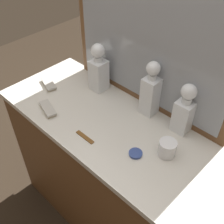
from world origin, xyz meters
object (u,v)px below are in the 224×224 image
at_px(tortoiseshell_comb, 85,137).
at_px(crystal_tumbler_center, 167,149).
at_px(silver_brush_left, 49,84).
at_px(crystal_decanter_far_left, 184,113).
at_px(crystal_decanter_rear, 99,72).
at_px(porcelain_dish, 136,153).
at_px(silver_brush_far_right, 48,109).
at_px(crystal_decanter_right, 150,93).

bearing_deg(tortoiseshell_comb, crystal_tumbler_center, 28.59).
bearing_deg(silver_brush_left, crystal_decanter_far_left, 16.92).
bearing_deg(crystal_decanter_rear, crystal_decanter_far_left, 4.75).
bearing_deg(porcelain_dish, silver_brush_far_right, -169.95).
relative_size(crystal_decanter_far_left, crystal_decanter_rear, 0.94).
height_order(porcelain_dish, tortoiseshell_comb, porcelain_dish).
distance_m(crystal_decanter_far_left, crystal_decanter_rear, 0.55).
xyz_separation_m(porcelain_dish, tortoiseshell_comb, (-0.25, -0.09, -0.00)).
distance_m(crystal_tumbler_center, silver_brush_far_right, 0.68).
relative_size(crystal_tumbler_center, silver_brush_left, 0.53).
height_order(silver_brush_far_right, porcelain_dish, silver_brush_far_right).
distance_m(crystal_decanter_rear, tortoiseshell_comb, 0.43).
bearing_deg(crystal_decanter_rear, porcelain_dish, -26.17).
height_order(crystal_tumbler_center, silver_brush_far_right, crystal_tumbler_center).
relative_size(crystal_tumbler_center, silver_brush_far_right, 0.54).
bearing_deg(crystal_decanter_right, crystal_decanter_far_left, 2.64).
relative_size(crystal_decanter_far_left, silver_brush_left, 1.78).
bearing_deg(silver_brush_left, crystal_decanter_right, 21.40).
height_order(crystal_decanter_far_left, tortoiseshell_comb, crystal_decanter_far_left).
distance_m(crystal_decanter_rear, silver_brush_far_right, 0.36).
bearing_deg(tortoiseshell_comb, crystal_decanter_rear, 126.09).
bearing_deg(tortoiseshell_comb, silver_brush_left, 164.04).
distance_m(crystal_decanter_right, tortoiseshell_comb, 0.41).
relative_size(crystal_tumbler_center, porcelain_dish, 1.27).
relative_size(silver_brush_left, silver_brush_far_right, 1.03).
relative_size(crystal_decanter_rear, silver_brush_left, 1.90).
xyz_separation_m(crystal_decanter_right, crystal_tumbler_center, (0.25, -0.18, -0.09)).
bearing_deg(crystal_tumbler_center, porcelain_dish, -135.60).
xyz_separation_m(crystal_tumbler_center, tortoiseshell_comb, (-0.35, -0.19, -0.03)).
bearing_deg(silver_brush_left, silver_brush_far_right, -37.29).
distance_m(crystal_tumbler_center, porcelain_dish, 0.15).
xyz_separation_m(crystal_decanter_right, silver_brush_left, (-0.59, -0.23, -0.12)).
relative_size(crystal_decanter_far_left, porcelain_dish, 4.29).
bearing_deg(porcelain_dish, crystal_decanter_far_left, 78.86).
bearing_deg(porcelain_dish, tortoiseshell_comb, -159.83).
distance_m(silver_brush_left, porcelain_dish, 0.74).
relative_size(crystal_decanter_far_left, silver_brush_far_right, 1.83).
height_order(crystal_decanter_right, crystal_decanter_rear, crystal_decanter_right).
distance_m(silver_brush_left, tortoiseshell_comb, 0.51).
bearing_deg(crystal_decanter_rear, silver_brush_far_right, -98.87).
bearing_deg(crystal_decanter_right, porcelain_dish, -62.69).
xyz_separation_m(crystal_decanter_rear, porcelain_dish, (0.49, -0.24, -0.11)).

